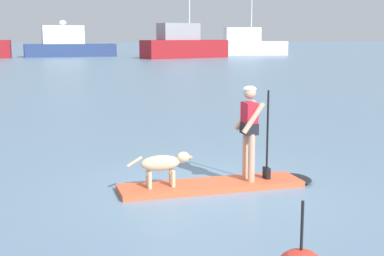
{
  "coord_description": "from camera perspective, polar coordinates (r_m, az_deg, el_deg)",
  "views": [
    {
      "loc": [
        -3.32,
        -8.47,
        2.61
      ],
      "look_at": [
        0.0,
        1.0,
        0.9
      ],
      "focal_mm": 50.72,
      "sensor_mm": 36.0,
      "label": 1
    }
  ],
  "objects": [
    {
      "name": "person_paddler",
      "position": [
        9.47,
        6.12,
        0.23
      ],
      "size": [
        0.62,
        0.49,
        1.66
      ],
      "color": "tan",
      "rests_on": "paddleboard"
    },
    {
      "name": "paddleboard",
      "position": [
        9.52,
        3.33,
        -5.94
      ],
      "size": [
        3.52,
        0.96,
        0.1
      ],
      "color": "#E55933",
      "rests_on": "ground_plane"
    },
    {
      "name": "ground_plane",
      "position": [
        9.46,
        2.02,
        -6.35
      ],
      "size": [
        400.0,
        400.0,
        0.0
      ],
      "primitive_type": "plane",
      "color": "slate"
    },
    {
      "name": "moored_boat_far_starboard",
      "position": [
        74.97,
        5.71,
        8.73
      ],
      "size": [
        10.95,
        5.81,
        12.17
      ],
      "color": "white",
      "rests_on": "ground_plane"
    },
    {
      "name": "moored_boat_starboard",
      "position": [
        70.08,
        -12.91,
        8.49
      ],
      "size": [
        11.17,
        3.05,
        4.5
      ],
      "color": "navy",
      "rests_on": "ground_plane"
    },
    {
      "name": "moored_boat_port",
      "position": [
        64.34,
        -0.9,
        8.75
      ],
      "size": [
        10.98,
        5.29,
        12.26
      ],
      "color": "maroon",
      "rests_on": "ground_plane"
    },
    {
      "name": "dog",
      "position": [
        9.12,
        -3.03,
        -3.78
      ],
      "size": [
        1.14,
        0.26,
        0.58
      ],
      "color": "#CCB78C",
      "rests_on": "paddleboard"
    }
  ]
}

